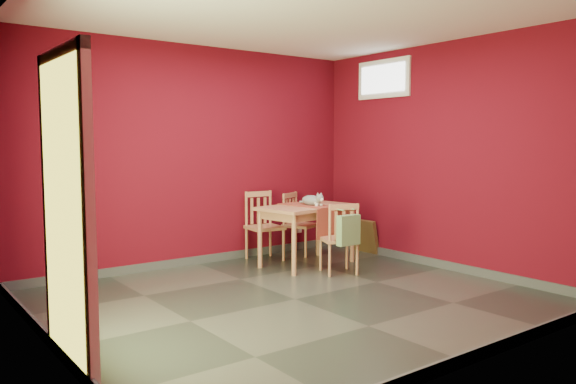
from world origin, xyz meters
TOP-DOWN VIEW (x-y plane):
  - ground at (0.00, 0.00)m, footprint 4.50×4.50m
  - room_shell at (0.00, 0.00)m, footprint 4.50×4.50m
  - doorway at (-2.23, -0.40)m, footprint 0.06×1.01m
  - window at (2.23, 1.00)m, footprint 0.05×0.90m
  - outlet_plate at (1.60, 1.99)m, footprint 0.08×0.02m
  - dining_table at (1.06, 1.14)m, footprint 1.28×0.86m
  - table_runner at (1.06, 1.01)m, footprint 0.45×0.78m
  - chair_far_left at (0.81, 1.74)m, footprint 0.46×0.46m
  - chair_far_right at (1.39, 1.74)m, footprint 0.51×0.51m
  - chair_near at (1.07, 0.54)m, footprint 0.50×0.50m
  - tote_bag at (1.02, 0.35)m, footprint 0.29×0.18m
  - cat at (1.10, 1.10)m, footprint 0.27×0.39m
  - picture_frame at (2.19, 1.29)m, footprint 0.16×0.46m

SIDE VIEW (x-z plane):
  - ground at x=0.00m, z-range 0.00..0.00m
  - room_shell at x=0.00m, z-range -2.20..2.30m
  - picture_frame at x=2.19m, z-range 0.00..0.46m
  - outlet_plate at x=1.60m, z-range 0.24..0.36m
  - chair_near at x=1.07m, z-range 0.01..0.84m
  - chair_far_right at x=1.39m, z-range 0.01..0.84m
  - chair_far_left at x=0.81m, z-range 0.01..0.89m
  - tote_bag at x=1.02m, z-range 0.34..0.74m
  - dining_table at x=1.06m, z-range 0.28..1.02m
  - table_runner at x=1.06m, z-range 0.50..0.87m
  - cat at x=1.10m, z-range 0.74..0.92m
  - doorway at x=-2.23m, z-range 0.06..2.19m
  - window at x=2.23m, z-range 2.10..2.60m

